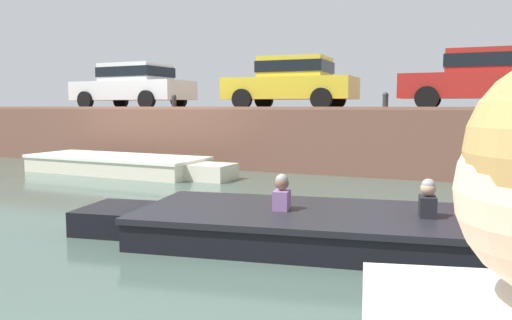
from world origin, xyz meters
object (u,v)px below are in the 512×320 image
at_px(boat_moored_west_cream, 123,165).
at_px(motorboat_passing, 323,227).
at_px(car_centre_red, 481,77).
at_px(mooring_bollard_mid, 385,100).
at_px(car_leftmost_white, 134,84).
at_px(mooring_bollard_west, 174,101).
at_px(car_left_inner_yellow, 292,81).

height_order(boat_moored_west_cream, motorboat_passing, motorboat_passing).
relative_size(motorboat_passing, car_centre_red, 1.67).
bearing_deg(car_centre_red, boat_moored_west_cream, -158.88).
distance_m(car_centre_red, mooring_bollard_mid, 2.66).
bearing_deg(car_leftmost_white, mooring_bollard_west, -28.59).
height_order(mooring_bollard_west, mooring_bollard_mid, same).
bearing_deg(car_leftmost_white, car_left_inner_yellow, 0.04).
bearing_deg(mooring_bollard_west, mooring_bollard_mid, 0.00).
xyz_separation_m(motorboat_passing, mooring_bollard_mid, (-0.27, 6.63, 1.75)).
bearing_deg(motorboat_passing, car_left_inner_yellow, 112.12).
distance_m(car_leftmost_white, mooring_bollard_mid, 8.90).
distance_m(boat_moored_west_cream, motorboat_passing, 8.27).
xyz_separation_m(boat_moored_west_cream, mooring_bollard_mid, (6.61, 2.04, 1.73)).
distance_m(boat_moored_west_cream, car_leftmost_white, 4.66).
bearing_deg(motorboat_passing, car_leftmost_white, 138.55).
distance_m(motorboat_passing, car_centre_red, 8.55).
height_order(car_leftmost_white, mooring_bollard_west, car_leftmost_white).
bearing_deg(motorboat_passing, mooring_bollard_west, 134.66).
bearing_deg(car_leftmost_white, mooring_bollard_mid, -8.81).
bearing_deg(boat_moored_west_cream, motorboat_passing, -33.67).
distance_m(boat_moored_west_cream, mooring_bollard_mid, 7.13).
bearing_deg(boat_moored_west_cream, mooring_bollard_mid, 17.16).
height_order(motorboat_passing, mooring_bollard_west, mooring_bollard_west).
bearing_deg(mooring_bollard_west, car_leftmost_white, 151.41).
bearing_deg(boat_moored_west_cream, mooring_bollard_west, 80.70).
xyz_separation_m(boat_moored_west_cream, car_left_inner_yellow, (3.64, 3.41, 2.34)).
bearing_deg(car_left_inner_yellow, car_leftmost_white, -179.96).
bearing_deg(motorboat_passing, boat_moored_west_cream, 146.33).
distance_m(motorboat_passing, car_leftmost_white, 12.29).
height_order(motorboat_passing, car_left_inner_yellow, car_left_inner_yellow).
height_order(car_left_inner_yellow, car_centre_red, same).
height_order(motorboat_passing, mooring_bollard_mid, mooring_bollard_mid).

